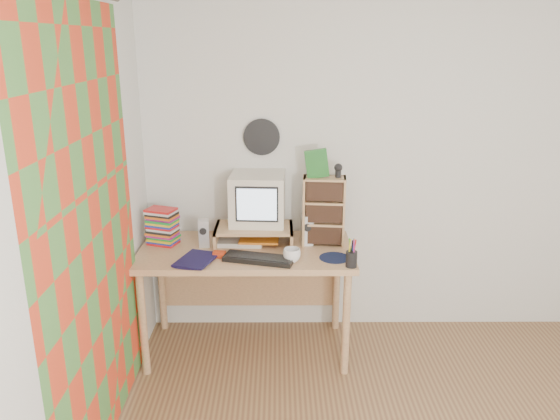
{
  "coord_description": "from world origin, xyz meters",
  "views": [
    {
      "loc": [
        -0.82,
        -1.97,
        2.07
      ],
      "look_at": [
        -0.81,
        1.33,
        1.03
      ],
      "focal_mm": 35.0,
      "sensor_mm": 36.0,
      "label": 1
    }
  ],
  "objects_px": {
    "crt_monitor": "(258,200)",
    "keyboard": "(259,259)",
    "cd_rack": "(324,211)",
    "mug": "(292,255)",
    "diary": "(182,256)",
    "desk": "(247,264)",
    "dvd_stack": "(162,225)"
  },
  "relations": [
    {
      "from": "cd_rack",
      "to": "diary",
      "type": "xyz_separation_m",
      "value": [
        -0.91,
        -0.28,
        -0.21
      ]
    },
    {
      "from": "crt_monitor",
      "to": "mug",
      "type": "height_order",
      "value": "crt_monitor"
    },
    {
      "from": "dvd_stack",
      "to": "mug",
      "type": "height_order",
      "value": "dvd_stack"
    },
    {
      "from": "crt_monitor",
      "to": "dvd_stack",
      "type": "xyz_separation_m",
      "value": [
        -0.64,
        -0.06,
        -0.16
      ]
    },
    {
      "from": "mug",
      "to": "keyboard",
      "type": "bearing_deg",
      "value": 176.29
    },
    {
      "from": "dvd_stack",
      "to": "cd_rack",
      "type": "relative_size",
      "value": 0.57
    },
    {
      "from": "desk",
      "to": "crt_monitor",
      "type": "height_order",
      "value": "crt_monitor"
    },
    {
      "from": "desk",
      "to": "diary",
      "type": "relative_size",
      "value": 5.61
    },
    {
      "from": "cd_rack",
      "to": "mug",
      "type": "xyz_separation_m",
      "value": [
        -0.22,
        -0.31,
        -0.19
      ]
    },
    {
      "from": "crt_monitor",
      "to": "cd_rack",
      "type": "height_order",
      "value": "cd_rack"
    },
    {
      "from": "crt_monitor",
      "to": "dvd_stack",
      "type": "bearing_deg",
      "value": -171.37
    },
    {
      "from": "crt_monitor",
      "to": "mug",
      "type": "relative_size",
      "value": 3.28
    },
    {
      "from": "keyboard",
      "to": "mug",
      "type": "xyz_separation_m",
      "value": [
        0.2,
        -0.01,
        0.03
      ]
    },
    {
      "from": "crt_monitor",
      "to": "cd_rack",
      "type": "relative_size",
      "value": 0.77
    },
    {
      "from": "mug",
      "to": "cd_rack",
      "type": "bearing_deg",
      "value": 55.0
    },
    {
      "from": "desk",
      "to": "cd_rack",
      "type": "bearing_deg",
      "value": 3.4
    },
    {
      "from": "mug",
      "to": "diary",
      "type": "xyz_separation_m",
      "value": [
        -0.69,
        0.04,
        -0.02
      ]
    },
    {
      "from": "dvd_stack",
      "to": "cd_rack",
      "type": "xyz_separation_m",
      "value": [
        1.08,
        0.0,
        0.1
      ]
    },
    {
      "from": "crt_monitor",
      "to": "diary",
      "type": "distance_m",
      "value": 0.63
    },
    {
      "from": "cd_rack",
      "to": "mug",
      "type": "distance_m",
      "value": 0.43
    },
    {
      "from": "desk",
      "to": "crt_monitor",
      "type": "distance_m",
      "value": 0.44
    },
    {
      "from": "dvd_stack",
      "to": "desk",
      "type": "bearing_deg",
      "value": 16.19
    },
    {
      "from": "desk",
      "to": "cd_rack",
      "type": "relative_size",
      "value": 3.04
    },
    {
      "from": "crt_monitor",
      "to": "dvd_stack",
      "type": "relative_size",
      "value": 1.35
    },
    {
      "from": "crt_monitor",
      "to": "diary",
      "type": "bearing_deg",
      "value": -140.82
    },
    {
      "from": "desk",
      "to": "mug",
      "type": "bearing_deg",
      "value": -43.68
    },
    {
      "from": "desk",
      "to": "dvd_stack",
      "type": "distance_m",
      "value": 0.62
    },
    {
      "from": "mug",
      "to": "crt_monitor",
      "type": "bearing_deg",
      "value": 121.01
    },
    {
      "from": "desk",
      "to": "mug",
      "type": "distance_m",
      "value": 0.45
    },
    {
      "from": "cd_rack",
      "to": "mug",
      "type": "height_order",
      "value": "cd_rack"
    },
    {
      "from": "crt_monitor",
      "to": "keyboard",
      "type": "xyz_separation_m",
      "value": [
        0.02,
        -0.36,
        -0.27
      ]
    },
    {
      "from": "desk",
      "to": "cd_rack",
      "type": "height_order",
      "value": "cd_rack"
    }
  ]
}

